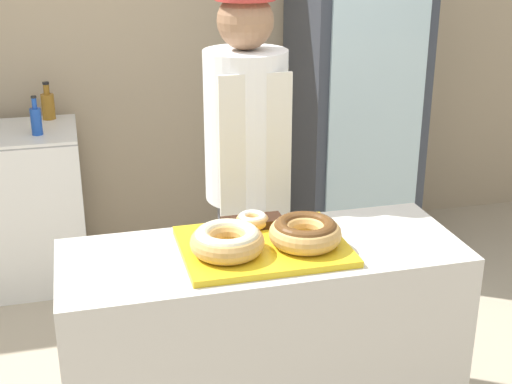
# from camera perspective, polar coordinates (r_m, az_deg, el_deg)

# --- Properties ---
(wall_back) EXTENTS (8.00, 0.06, 2.70)m
(wall_back) POSITION_cam_1_polar(r_m,az_deg,el_deg) (4.42, -6.80, 12.73)
(wall_back) COLOR tan
(wall_back) RESTS_ON ground_plane
(display_counter) EXTENTS (1.43, 0.54, 0.88)m
(display_counter) POSITION_cam_1_polar(r_m,az_deg,el_deg) (2.75, 0.54, -12.93)
(display_counter) COLOR beige
(display_counter) RESTS_ON ground_plane
(serving_tray) EXTENTS (0.58, 0.45, 0.02)m
(serving_tray) POSITION_cam_1_polar(r_m,az_deg,el_deg) (2.52, 0.57, -4.35)
(serving_tray) COLOR yellow
(serving_tray) RESTS_ON display_counter
(donut_light_glaze) EXTENTS (0.26, 0.26, 0.09)m
(donut_light_glaze) POSITION_cam_1_polar(r_m,az_deg,el_deg) (2.43, -2.32, -3.87)
(donut_light_glaze) COLOR tan
(donut_light_glaze) RESTS_ON serving_tray
(donut_chocolate_glaze) EXTENTS (0.26, 0.26, 0.09)m
(donut_chocolate_glaze) POSITION_cam_1_polar(r_m,az_deg,el_deg) (2.49, 3.96, -3.19)
(donut_chocolate_glaze) COLOR tan
(donut_chocolate_glaze) RESTS_ON serving_tray
(donut_mini_center) EXTENTS (0.12, 0.12, 0.05)m
(donut_mini_center) POSITION_cam_1_polar(r_m,az_deg,el_deg) (2.64, -0.29, -2.21)
(donut_mini_center) COLOR tan
(donut_mini_center) RESTS_ON serving_tray
(brownie_back_left) EXTENTS (0.09, 0.09, 0.03)m
(brownie_back_left) POSITION_cam_1_polar(r_m,az_deg,el_deg) (2.63, -1.71, -2.57)
(brownie_back_left) COLOR black
(brownie_back_left) RESTS_ON serving_tray
(brownie_back_right) EXTENTS (0.09, 0.09, 0.03)m
(brownie_back_right) POSITION_cam_1_polar(r_m,az_deg,el_deg) (2.66, 1.11, -2.28)
(brownie_back_right) COLOR black
(brownie_back_right) RESTS_ON serving_tray
(baker_person) EXTENTS (0.35, 0.35, 1.75)m
(baker_person) POSITION_cam_1_polar(r_m,az_deg,el_deg) (3.06, -0.76, 1.19)
(baker_person) COLOR #4C4C51
(baker_person) RESTS_ON ground_plane
(beverage_fridge) EXTENTS (0.68, 0.70, 1.80)m
(beverage_fridge) POSITION_cam_1_polar(r_m,az_deg,el_deg) (4.38, 7.75, 6.63)
(beverage_fridge) COLOR #333842
(beverage_fridge) RESTS_ON ground_plane
(chest_freezer) EXTENTS (0.88, 0.58, 0.90)m
(chest_freezer) POSITION_cam_1_polar(r_m,az_deg,el_deg) (4.24, -19.62, -1.30)
(chest_freezer) COLOR white
(chest_freezer) RESTS_ON ground_plane
(bottle_blue) EXTENTS (0.06, 0.06, 0.21)m
(bottle_blue) POSITION_cam_1_polar(r_m,az_deg,el_deg) (3.96, -17.18, 5.54)
(bottle_blue) COLOR #1E4CB2
(bottle_blue) RESTS_ON chest_freezer
(bottle_amber) EXTENTS (0.07, 0.07, 0.21)m
(bottle_amber) POSITION_cam_1_polar(r_m,az_deg,el_deg) (4.26, -16.30, 6.70)
(bottle_amber) COLOR #99661E
(bottle_amber) RESTS_ON chest_freezer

